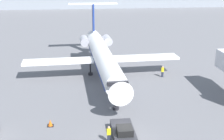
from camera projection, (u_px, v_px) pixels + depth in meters
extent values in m
plane|color=slate|center=(126.00, 140.00, 32.49)|extent=(600.00, 600.00, 0.00)
cylinder|color=white|center=(103.00, 58.00, 49.74)|extent=(4.10, 26.29, 2.98)
cone|color=white|center=(119.00, 90.00, 36.32)|extent=(3.08, 2.51, 2.98)
cube|color=black|center=(118.00, 83.00, 37.05)|extent=(2.56, 0.81, 0.44)
cone|color=white|center=(94.00, 38.00, 63.58)|extent=(2.82, 3.39, 2.69)
cube|color=navy|center=(103.00, 63.00, 50.04)|extent=(3.69, 23.66, 0.20)
cube|color=white|center=(144.00, 58.00, 52.23)|extent=(11.41, 3.48, 0.36)
cube|color=white|center=(58.00, 61.00, 50.12)|extent=(11.41, 3.48, 0.36)
cylinder|color=#ADADB7|center=(107.00, 40.00, 60.28)|extent=(1.76, 3.58, 1.61)
cylinder|color=#ADADB7|center=(84.00, 41.00, 59.62)|extent=(1.76, 3.58, 1.61)
cube|color=navy|center=(93.00, 17.00, 62.90)|extent=(0.33, 2.21, 5.41)
cube|color=white|center=(93.00, 4.00, 62.06)|extent=(9.81, 2.21, 0.20)
cylinder|color=black|center=(116.00, 102.00, 39.14)|extent=(0.24, 0.24, 1.97)
cylinder|color=black|center=(116.00, 108.00, 39.39)|extent=(0.80, 0.80, 0.40)
cylinder|color=black|center=(90.00, 69.00, 52.01)|extent=(0.24, 0.24, 1.97)
cylinder|color=black|center=(90.00, 74.00, 52.25)|extent=(0.80, 0.80, 0.40)
cylinder|color=black|center=(113.00, 68.00, 52.58)|extent=(0.24, 0.24, 1.97)
cylinder|color=black|center=(113.00, 73.00, 52.83)|extent=(0.80, 0.80, 0.40)
cube|color=#2D2D33|center=(123.00, 133.00, 32.78)|extent=(2.28, 4.68, 1.01)
cube|color=black|center=(125.00, 131.00, 31.55)|extent=(1.59, 1.68, 0.70)
cube|color=black|center=(120.00, 124.00, 34.95)|extent=(2.05, 0.30, 0.61)
cube|color=#232838|center=(109.00, 138.00, 31.87)|extent=(0.32, 0.20, 0.87)
cube|color=yellow|center=(109.00, 132.00, 31.63)|extent=(0.40, 0.24, 0.69)
sphere|color=tan|center=(109.00, 127.00, 31.48)|extent=(0.25, 0.25, 0.25)
cube|color=#232838|center=(162.00, 74.00, 51.18)|extent=(0.32, 0.20, 0.90)
cube|color=yellow|center=(163.00, 70.00, 50.93)|extent=(0.40, 0.24, 0.71)
sphere|color=tan|center=(163.00, 67.00, 50.78)|extent=(0.26, 0.26, 0.26)
cube|color=black|center=(50.00, 126.00, 35.32)|extent=(0.72, 0.72, 0.04)
cone|color=orange|center=(50.00, 123.00, 35.20)|extent=(0.51, 0.51, 0.72)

